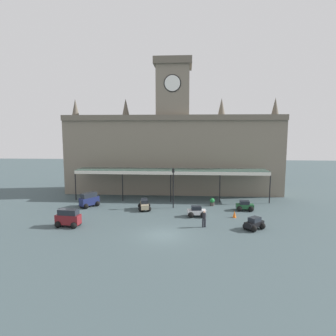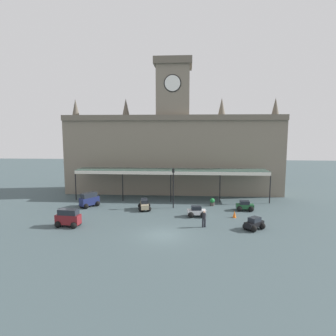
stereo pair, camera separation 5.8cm
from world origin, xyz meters
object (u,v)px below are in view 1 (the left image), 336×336
object	(u,v)px
car_beige_estate	(144,205)
pedestrian_crossing_forecourt	(204,218)
car_navy_van	(89,200)
car_maroon_van	(68,219)
car_black_sedan	(254,224)
traffic_cone	(234,214)
victorian_lamppost	(173,183)
car_white_sedan	(196,212)
car_green_sedan	(245,206)
planter_forecourt_centre	(212,202)

from	to	relation	value
car_beige_estate	pedestrian_crossing_forecourt	distance (m)	9.02
car_navy_van	car_maroon_van	bearing A→B (deg)	-86.64
car_black_sedan	car_navy_van	distance (m)	19.99
traffic_cone	victorian_lamppost	bearing A→B (deg)	152.69
car_beige_estate	car_white_sedan	world-z (taller)	car_beige_estate
victorian_lamppost	pedestrian_crossing_forecourt	bearing A→B (deg)	-64.31
car_navy_van	pedestrian_crossing_forecourt	size ratio (longest dim) A/B	1.54
car_maroon_van	car_green_sedan	xyz separation A→B (m)	(18.62, 7.07, -0.30)
car_navy_van	car_green_sedan	distance (m)	19.07
planter_forecourt_centre	traffic_cone	bearing A→B (deg)	-68.12
pedestrian_crossing_forecourt	traffic_cone	distance (m)	4.95
car_maroon_van	planter_forecourt_centre	xyz separation A→B (m)	(14.95, 9.08, -0.32)
car_beige_estate	car_navy_van	xyz separation A→B (m)	(-7.08, 0.92, 0.24)
car_beige_estate	car_white_sedan	size ratio (longest dim) A/B	1.12
car_black_sedan	car_maroon_van	bearing A→B (deg)	-178.88
victorian_lamppost	car_navy_van	bearing A→B (deg)	-179.23
victorian_lamppost	car_white_sedan	bearing A→B (deg)	-51.62
car_beige_estate	traffic_cone	size ratio (longest dim) A/B	3.21
car_green_sedan	car_maroon_van	bearing A→B (deg)	-159.20
car_white_sedan	car_black_sedan	bearing A→B (deg)	-35.46
car_black_sedan	victorian_lamppost	distance (m)	11.26
car_white_sedan	planter_forecourt_centre	world-z (taller)	car_white_sedan
car_white_sedan	traffic_cone	world-z (taller)	car_white_sedan
car_navy_van	traffic_cone	world-z (taller)	car_navy_van
car_white_sedan	traffic_cone	xyz separation A→B (m)	(4.15, -0.10, -0.13)
car_beige_estate	car_black_sedan	distance (m)	13.16
pedestrian_crossing_forecourt	car_black_sedan	bearing A→B (deg)	-3.83
car_green_sedan	planter_forecourt_centre	size ratio (longest dim) A/B	2.18
car_black_sedan	car_green_sedan	size ratio (longest dim) A/B	1.07
car_black_sedan	victorian_lamppost	bearing A→B (deg)	138.10
car_white_sedan	car_green_sedan	bearing A→B (deg)	26.14
car_maroon_van	pedestrian_crossing_forecourt	xyz separation A→B (m)	(13.42, 0.68, 0.10)
car_navy_van	traffic_cone	bearing A→B (deg)	-11.11
car_green_sedan	pedestrian_crossing_forecourt	distance (m)	8.25
victorian_lamppost	car_black_sedan	bearing A→B (deg)	-41.90
car_white_sedan	car_maroon_van	bearing A→B (deg)	-161.77
car_beige_estate	victorian_lamppost	size ratio (longest dim) A/B	0.48
car_maroon_van	traffic_cone	bearing A→B (deg)	13.66
traffic_cone	planter_forecourt_centre	distance (m)	5.35
pedestrian_crossing_forecourt	planter_forecourt_centre	world-z (taller)	pedestrian_crossing_forecourt
car_black_sedan	traffic_cone	size ratio (longest dim) A/B	3.01
car_black_sedan	planter_forecourt_centre	bearing A→B (deg)	110.49
car_maroon_van	planter_forecourt_centre	bearing A→B (deg)	31.28
car_maroon_van	planter_forecourt_centre	size ratio (longest dim) A/B	2.60
car_green_sedan	pedestrian_crossing_forecourt	xyz separation A→B (m)	(-5.20, -6.39, 0.41)
pedestrian_crossing_forecourt	victorian_lamppost	distance (m)	8.07
car_green_sedan	planter_forecourt_centre	distance (m)	4.18
pedestrian_crossing_forecourt	victorian_lamppost	xyz separation A→B (m)	(-3.36, 7.00, 2.19)
car_white_sedan	car_navy_van	size ratio (longest dim) A/B	0.82
car_maroon_van	traffic_cone	size ratio (longest dim) A/B	3.36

